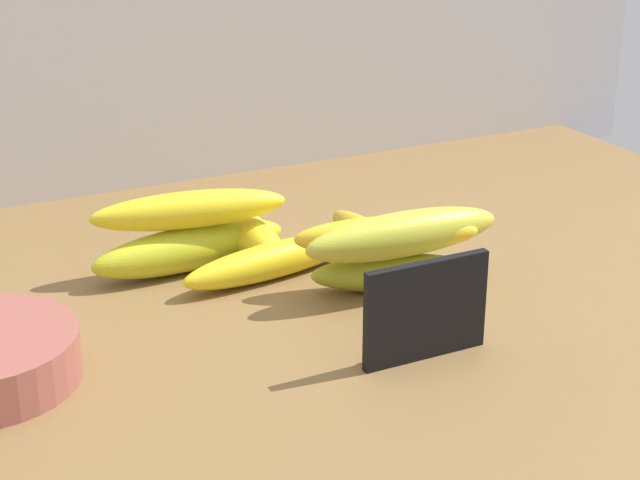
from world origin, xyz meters
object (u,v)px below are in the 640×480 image
at_px(banana_1, 395,273).
at_px(banana_7, 388,236).
at_px(chalkboard_sign, 425,314).
at_px(banana_5, 403,234).
at_px(banana_0, 244,233).
at_px(banana_4, 272,261).
at_px(banana_3, 381,247).
at_px(banana_2, 190,248).
at_px(banana_6, 189,210).

xyz_separation_m(banana_1, banana_7, (-0.01, 0.01, 0.04)).
xyz_separation_m(chalkboard_sign, banana_7, (0.04, 0.13, 0.01)).
bearing_deg(chalkboard_sign, banana_5, 66.75).
relative_size(banana_0, banana_1, 0.98).
bearing_deg(banana_4, banana_3, -8.31).
xyz_separation_m(chalkboard_sign, banana_2, (-0.11, 0.25, -0.02)).
bearing_deg(chalkboard_sign, banana_7, 72.56).
height_order(banana_0, banana_6, banana_6).
height_order(banana_2, banana_7, banana_7).
relative_size(chalkboard_sign, banana_6, 0.59).
xyz_separation_m(banana_3, banana_4, (-0.11, 0.02, -0.00)).
bearing_deg(chalkboard_sign, banana_6, 112.87).
distance_m(chalkboard_sign, banana_6, 0.27).
distance_m(banana_0, banana_5, 0.18).
bearing_deg(banana_6, banana_2, 107.41).
bearing_deg(banana_2, banana_5, -40.27).
distance_m(banana_3, banana_6, 0.19).
bearing_deg(banana_0, banana_2, -166.85).
xyz_separation_m(banana_6, banana_7, (0.15, -0.12, -0.01)).
bearing_deg(banana_0, banana_7, -58.41).
bearing_deg(banana_5, banana_7, 138.55).
distance_m(chalkboard_sign, banana_7, 0.14).
distance_m(banana_6, banana_7, 0.19).
bearing_deg(banana_4, banana_7, -40.15).
height_order(banana_3, banana_5, banana_5).
height_order(banana_5, banana_7, banana_5).
bearing_deg(banana_7, chalkboard_sign, -107.44).
distance_m(chalkboard_sign, banana_5, 0.13).
bearing_deg(banana_1, banana_6, 139.71).
bearing_deg(banana_4, banana_5, -40.30).
bearing_deg(banana_0, banana_5, -57.05).
xyz_separation_m(banana_3, banana_7, (-0.03, -0.05, 0.04)).
xyz_separation_m(chalkboard_sign, banana_4, (-0.04, 0.20, -0.02)).
bearing_deg(banana_1, banana_3, 71.63).
distance_m(banana_2, banana_7, 0.19).
height_order(banana_2, banana_6, banana_6).
relative_size(chalkboard_sign, banana_2, 0.55).
bearing_deg(banana_5, chalkboard_sign, -113.25).
distance_m(banana_4, banana_6, 0.09).
height_order(banana_2, banana_5, banana_5).
distance_m(banana_5, banana_7, 0.01).
height_order(banana_1, banana_6, banana_6).
xyz_separation_m(banana_1, banana_6, (-0.15, 0.13, 0.04)).
height_order(banana_2, banana_4, banana_2).
distance_m(banana_1, banana_5, 0.04).
bearing_deg(banana_7, banana_5, -41.45).
relative_size(banana_0, banana_2, 0.77).
relative_size(banana_1, banana_7, 0.91).
bearing_deg(banana_6, banana_4, -39.65).
xyz_separation_m(banana_0, banana_5, (0.10, -0.15, 0.03)).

